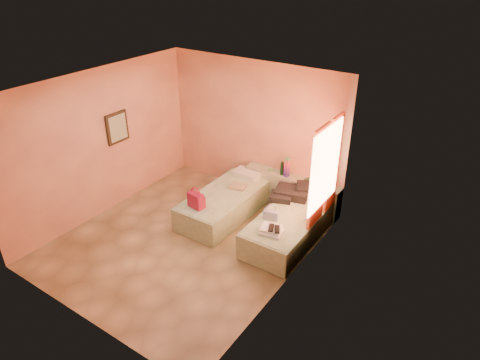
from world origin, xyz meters
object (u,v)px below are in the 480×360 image
object	(u,v)px
bed_left	(225,204)
bed_right	(289,227)
green_book	(309,180)
towel_stack	(272,231)
flower_vase	(331,184)
water_bottle	(282,169)
blue_handbag	(271,215)
headboard_ledge	(291,191)
magenta_handbag	(196,200)

from	to	relation	value
bed_left	bed_right	size ratio (longest dim) A/B	1.00
green_book	towel_stack	size ratio (longest dim) A/B	0.48
bed_right	towel_stack	world-z (taller)	towel_stack
green_book	flower_vase	size ratio (longest dim) A/B	0.66
bed_right	green_book	xyz separation A→B (m)	(-0.17, 1.09, 0.41)
water_bottle	towel_stack	bearing A→B (deg)	-66.15
blue_handbag	flower_vase	bearing A→B (deg)	54.27
bed_left	towel_stack	xyz separation A→B (m)	(1.42, -0.65, 0.30)
headboard_ledge	water_bottle	xyz separation A→B (m)	(-0.21, -0.03, 0.46)
headboard_ledge	bed_left	bearing A→B (deg)	-130.53
headboard_ledge	bed_left	world-z (taller)	headboard_ledge
water_bottle	bed_right	bearing A→B (deg)	-54.25
bed_left	water_bottle	world-z (taller)	water_bottle
green_book	magenta_handbag	world-z (taller)	magenta_handbag
bed_right	water_bottle	world-z (taller)	water_bottle
magenta_handbag	towel_stack	xyz separation A→B (m)	(1.54, 0.05, -0.09)
bed_right	flower_vase	size ratio (longest dim) A/B	7.87
headboard_ledge	magenta_handbag	world-z (taller)	magenta_handbag
bed_left	blue_handbag	distance (m)	1.28
bed_right	flower_vase	world-z (taller)	flower_vase
bed_right	water_bottle	bearing A→B (deg)	125.41
green_book	bed_right	bearing A→B (deg)	-62.21
magenta_handbag	blue_handbag	world-z (taller)	magenta_handbag
water_bottle	towel_stack	size ratio (longest dim) A/B	0.77
bed_left	bed_right	bearing A→B (deg)	-0.34
flower_vase	green_book	bearing A→B (deg)	168.58
water_bottle	magenta_handbag	world-z (taller)	water_bottle
bed_right	blue_handbag	size ratio (longest dim) A/B	7.72
green_book	flower_vase	bearing A→B (deg)	7.44
magenta_handbag	flower_vase	bearing A→B (deg)	49.97
flower_vase	towel_stack	bearing A→B (deg)	-100.56
bed_left	magenta_handbag	size ratio (longest dim) A/B	6.52
headboard_ledge	green_book	world-z (taller)	green_book
flower_vase	bed_right	bearing A→B (deg)	-107.19
bed_right	green_book	distance (m)	1.18
bed_left	magenta_handbag	xyz separation A→B (m)	(-0.12, -0.69, 0.39)
flower_vase	blue_handbag	world-z (taller)	flower_vase
flower_vase	water_bottle	bearing A→B (deg)	178.48
bed_left	flower_vase	bearing A→B (deg)	29.53
flower_vase	towel_stack	size ratio (longest dim) A/B	0.73
water_bottle	flower_vase	world-z (taller)	water_bottle
towel_stack	magenta_handbag	bearing A→B (deg)	-178.23
green_book	magenta_handbag	size ratio (longest dim) A/B	0.55
headboard_ledge	blue_handbag	bearing A→B (deg)	-77.17
green_book	magenta_handbag	bearing A→B (deg)	-108.64
flower_vase	magenta_handbag	xyz separation A→B (m)	(-1.85, -1.69, -0.13)
blue_handbag	towel_stack	size ratio (longest dim) A/B	0.74
magenta_handbag	towel_stack	bearing A→B (deg)	9.35
headboard_ledge	water_bottle	distance (m)	0.51
bed_right	blue_handbag	distance (m)	0.49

